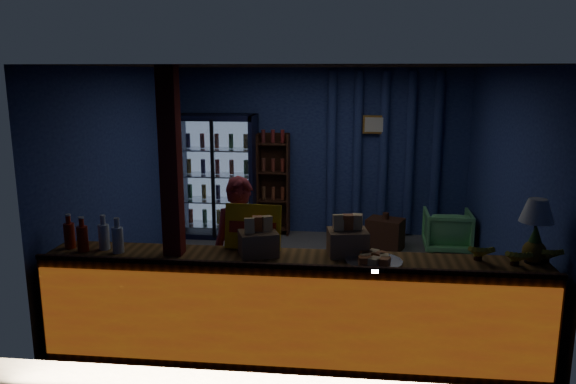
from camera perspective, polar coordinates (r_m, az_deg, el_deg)
name	(u,v)px	position (r m, az deg, el deg)	size (l,w,h in m)	color
ground	(308,281)	(7.03, 1.99, -9.04)	(4.60, 4.60, 0.00)	#515154
room_walls	(308,156)	(6.63, 2.09, 3.70)	(4.60, 4.60, 4.60)	navy
counter	(291,309)	(5.09, 0.35, -11.79)	(4.40, 0.57, 0.99)	brown
support_post	(173,216)	(5.04, -11.59, -2.38)	(0.16, 0.16, 2.60)	maroon
beverage_cooler	(219,176)	(8.85, -7.06, 1.59)	(1.20, 0.62, 1.90)	black
bottle_shelf	(274,184)	(8.85, -1.46, 0.77)	(0.50, 0.28, 1.60)	#3B1D12
curtain_folds	(383,154)	(8.78, 9.67, 3.86)	(1.74, 0.14, 2.50)	navy
framed_picture	(375,125)	(8.68, 8.80, 6.79)	(0.36, 0.04, 0.28)	gold
shopkeeper	(241,255)	(5.57, -4.82, -6.37)	(0.57, 0.37, 1.55)	maroon
green_chair	(447,231)	(8.39, 15.86, -3.81)	(0.64, 0.66, 0.60)	#5FBE6D
side_table	(385,234)	(8.29, 9.83, -4.21)	(0.60, 0.51, 0.55)	#3B1D12
yellow_sign	(253,227)	(5.13, -3.59, -3.56)	(0.52, 0.14, 0.41)	yellow
soda_bottles	(93,236)	(5.39, -19.17, -4.28)	(0.60, 0.18, 0.32)	#B1240B
snack_box_left	(258,242)	(4.98, -3.04, -5.05)	(0.40, 0.36, 0.35)	#926547
snack_box_centre	(348,240)	(5.02, 6.07, -4.90)	(0.39, 0.34, 0.36)	#926547
pastry_tray	(374,260)	(4.84, 8.72, -6.86)	(0.49, 0.49, 0.08)	silver
banana_bunches	(514,254)	(5.12, 22.00, -5.88)	(0.80, 0.31, 0.17)	yellow
table_lamp	(537,213)	(5.12, 23.96, -1.98)	(0.28, 0.28, 0.56)	black
pineapple	(534,248)	(5.18, 23.74, -5.22)	(0.19, 0.19, 0.33)	olive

